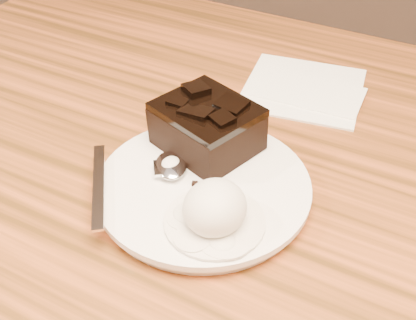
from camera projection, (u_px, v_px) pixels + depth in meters
The scene contains 8 objects.
plate at pixel (203, 189), 0.54m from camera, with size 0.22×0.22×0.02m, color white.
brownie at pixel (207, 129), 0.56m from camera, with size 0.10×0.09×0.05m, color black.
ice_cream_scoop at pixel (215, 208), 0.47m from camera, with size 0.06×0.06×0.05m, color white.
melt_puddle at pixel (215, 222), 0.48m from camera, with size 0.09×0.09×0.00m, color white.
spoon at pixel (171, 167), 0.54m from camera, with size 0.03×0.18×0.01m, color silver, non-canonical shape.
napkin at pixel (303, 88), 0.70m from camera, with size 0.15×0.15×0.01m, color white.
crumb_a at pixel (195, 184), 0.53m from camera, with size 0.01×0.01×0.00m, color black.
crumb_b at pixel (205, 199), 0.51m from camera, with size 0.01×0.01×0.00m, color black.
Camera 1 is at (0.14, -0.39, 1.12)m, focal length 45.26 mm.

